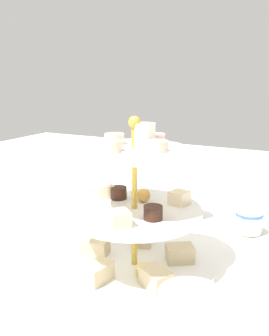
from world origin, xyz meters
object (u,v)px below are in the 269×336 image
at_px(tiered_serving_stand, 135,223).
at_px(water_glass_short_left, 188,204).
at_px(teacup_with_saucer, 249,223).
at_px(water_glass_mid_back, 83,204).

relative_size(tiered_serving_stand, water_glass_short_left, 3.94).
bearing_deg(tiered_serving_stand, water_glass_short_left, 88.40).
distance_m(teacup_with_saucer, water_glass_mid_back, 0.37).
distance_m(tiered_serving_stand, water_glass_mid_back, 0.25).
xyz_separation_m(teacup_with_saucer, water_glass_mid_back, (-0.36, -0.10, 0.02)).
height_order(water_glass_short_left, teacup_with_saucer, water_glass_short_left).
relative_size(tiered_serving_stand, teacup_with_saucer, 3.12).
distance_m(water_glass_short_left, water_glass_mid_back, 0.25).
xyz_separation_m(tiered_serving_stand, water_glass_short_left, (0.01, 0.27, -0.05)).
bearing_deg(teacup_with_saucer, tiered_serving_stand, -122.67).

